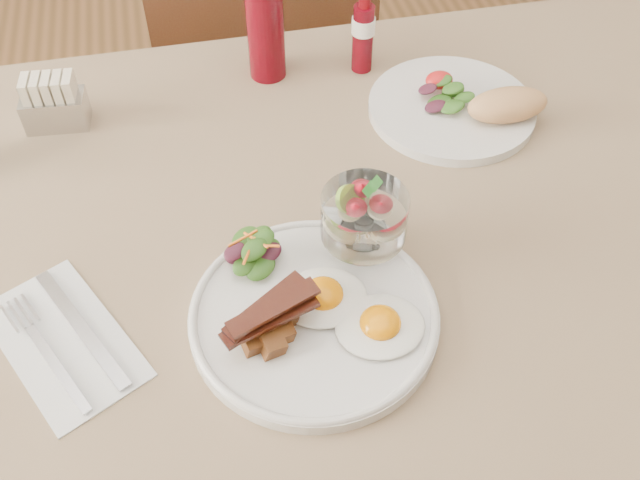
# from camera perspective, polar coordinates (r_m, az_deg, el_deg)

# --- Properties ---
(table) EXTENTS (1.33, 0.88, 0.75)m
(table) POSITION_cam_1_polar(r_m,az_deg,el_deg) (0.98, 1.11, -1.90)
(table) COLOR #54311A
(table) RESTS_ON ground
(chair_far) EXTENTS (0.42, 0.42, 0.93)m
(chair_far) POSITION_cam_1_polar(r_m,az_deg,el_deg) (1.56, -4.65, 13.38)
(chair_far) COLOR #54311A
(chair_far) RESTS_ON ground
(main_plate) EXTENTS (0.28, 0.28, 0.02)m
(main_plate) POSITION_cam_1_polar(r_m,az_deg,el_deg) (0.80, -0.48, -6.12)
(main_plate) COLOR silver
(main_plate) RESTS_ON table
(fried_eggs) EXTENTS (0.16, 0.15, 0.03)m
(fried_eggs) POSITION_cam_1_polar(r_m,az_deg,el_deg) (0.79, 2.51, -5.61)
(fried_eggs) COLOR white
(fried_eggs) RESTS_ON main_plate
(bacon_potato_pile) EXTENTS (0.11, 0.08, 0.05)m
(bacon_potato_pile) POSITION_cam_1_polar(r_m,az_deg,el_deg) (0.76, -4.04, -6.56)
(bacon_potato_pile) COLOR brown
(bacon_potato_pile) RESTS_ON main_plate
(side_salad) EXTENTS (0.07, 0.07, 0.04)m
(side_salad) POSITION_cam_1_polar(r_m,az_deg,el_deg) (0.83, -5.29, -1.00)
(side_salad) COLOR #265015
(side_salad) RESTS_ON main_plate
(fruit_cup) EXTENTS (0.10, 0.10, 0.10)m
(fruit_cup) POSITION_cam_1_polar(r_m,az_deg,el_deg) (0.81, 3.54, 1.88)
(fruit_cup) COLOR white
(fruit_cup) RESTS_ON main_plate
(second_plate) EXTENTS (0.25, 0.24, 0.06)m
(second_plate) POSITION_cam_1_polar(r_m,az_deg,el_deg) (1.08, 11.49, 10.48)
(second_plate) COLOR silver
(second_plate) RESTS_ON table
(ketchup_bottle) EXTENTS (0.07, 0.07, 0.17)m
(ketchup_bottle) POSITION_cam_1_polar(r_m,az_deg,el_deg) (1.11, -4.38, 16.45)
(ketchup_bottle) COLOR #55040E
(ketchup_bottle) RESTS_ON table
(hot_sauce_bottle) EXTENTS (0.05, 0.05, 0.13)m
(hot_sauce_bottle) POSITION_cam_1_polar(r_m,az_deg,el_deg) (1.13, 3.46, 16.11)
(hot_sauce_bottle) COLOR #55040E
(hot_sauce_bottle) RESTS_ON table
(sugar_caddy) EXTENTS (0.09, 0.06, 0.08)m
(sugar_caddy) POSITION_cam_1_polar(r_m,az_deg,el_deg) (1.09, -20.52, 10.12)
(sugar_caddy) COLOR #BABABF
(sugar_caddy) RESTS_ON table
(napkin_cutlery) EXTENTS (0.20, 0.24, 0.01)m
(napkin_cutlery) POSITION_cam_1_polar(r_m,az_deg,el_deg) (0.84, -19.73, -7.54)
(napkin_cutlery) COLOR silver
(napkin_cutlery) RESTS_ON table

